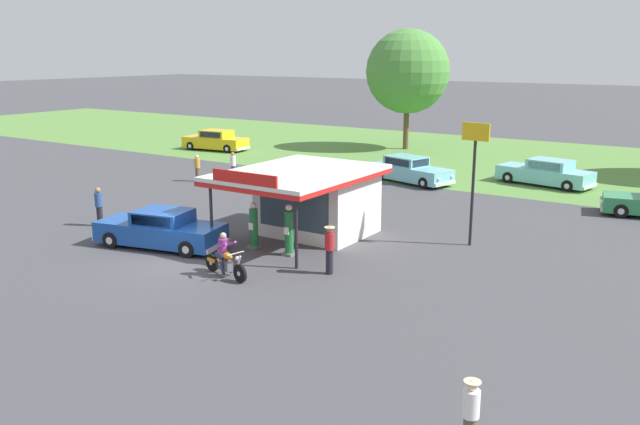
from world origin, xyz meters
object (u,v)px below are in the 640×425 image
(gas_pump_offside, at_px, (289,232))
(bystander_admiring_sedan, at_px, (233,165))
(roadside_pole_sign, at_px, (474,163))
(bystander_strolling_foreground, at_px, (471,415))
(gas_pump_nearside, at_px, (254,227))
(bystander_standing_back_lot, at_px, (197,167))
(featured_classic_sedan, at_px, (161,230))
(parked_car_back_row_centre_left, at_px, (216,141))
(parked_car_back_row_centre_right, at_px, (410,171))
(bystander_chatting_near_pumps, at_px, (99,206))
(motorcycle_with_rider, at_px, (225,258))
(parked_car_back_row_centre, at_px, (545,173))
(bystander_leaning_by_kiosk, at_px, (330,248))

(gas_pump_offside, height_order, bystander_admiring_sedan, gas_pump_offside)
(roadside_pole_sign, bearing_deg, bystander_strolling_foreground, -69.09)
(gas_pump_nearside, bearing_deg, bystander_standing_back_lot, 142.36)
(featured_classic_sedan, bearing_deg, roadside_pole_sign, 34.43)
(bystander_standing_back_lot, relative_size, roadside_pole_sign, 0.33)
(featured_classic_sedan, bearing_deg, bystander_strolling_foreground, -23.09)
(featured_classic_sedan, height_order, parked_car_back_row_centre_left, parked_car_back_row_centre_left)
(parked_car_back_row_centre_right, distance_m, bystander_chatting_near_pumps, 18.36)
(parked_car_back_row_centre_right, relative_size, bystander_standing_back_lot, 3.41)
(motorcycle_with_rider, bearing_deg, bystander_chatting_near_pumps, 167.33)
(bystander_admiring_sedan, bearing_deg, bystander_standing_back_lot, -133.07)
(bystander_chatting_near_pumps, xyz_separation_m, roadside_pole_sign, (14.97, 6.28, 2.43))
(gas_pump_nearside, distance_m, parked_car_back_row_centre, 20.28)
(parked_car_back_row_centre, distance_m, bystander_standing_back_lot, 20.60)
(gas_pump_nearside, xyz_separation_m, bystander_chatting_near_pumps, (-7.92, -1.16, 0.08))
(bystander_chatting_near_pumps, height_order, roadside_pole_sign, roadside_pole_sign)
(bystander_leaning_by_kiosk, distance_m, bystander_admiring_sedan, 18.41)
(parked_car_back_row_centre, bearing_deg, bystander_leaning_by_kiosk, -95.56)
(parked_car_back_row_centre_right, bearing_deg, bystander_strolling_foreground, -61.73)
(motorcycle_with_rider, xyz_separation_m, parked_car_back_row_centre_right, (-2.12, 19.00, 0.06))
(gas_pump_nearside, xyz_separation_m, gas_pump_offside, (1.74, 0.00, 0.07))
(gas_pump_nearside, relative_size, bystander_standing_back_lot, 1.16)
(gas_pump_offside, bearing_deg, bystander_standing_back_lot, 146.15)
(parked_car_back_row_centre_right, bearing_deg, motorcycle_with_rider, -83.63)
(bystander_chatting_near_pumps, height_order, bystander_standing_back_lot, bystander_chatting_near_pumps)
(bystander_leaning_by_kiosk, height_order, roadside_pole_sign, roadside_pole_sign)
(parked_car_back_row_centre_left, distance_m, parked_car_back_row_centre_right, 19.03)
(bystander_strolling_foreground, height_order, roadside_pole_sign, roadside_pole_sign)
(bystander_admiring_sedan, bearing_deg, parked_car_back_row_centre_left, 136.96)
(gas_pump_offside, bearing_deg, featured_classic_sedan, -158.89)
(parked_car_back_row_centre, height_order, bystander_standing_back_lot, bystander_standing_back_lot)
(featured_classic_sedan, height_order, bystander_chatting_near_pumps, bystander_chatting_near_pumps)
(bystander_leaning_by_kiosk, xyz_separation_m, roadside_pole_sign, (2.83, 6.13, 2.43))
(gas_pump_nearside, relative_size, motorcycle_with_rider, 0.84)
(gas_pump_offside, height_order, featured_classic_sedan, gas_pump_offside)
(motorcycle_with_rider, height_order, bystander_leaning_by_kiosk, bystander_leaning_by_kiosk)
(parked_car_back_row_centre_left, bearing_deg, bystander_admiring_sedan, -43.04)
(gas_pump_offside, bearing_deg, parked_car_back_row_centre, 77.00)
(bystander_strolling_foreground, bearing_deg, bystander_chatting_near_pumps, 159.99)
(gas_pump_nearside, bearing_deg, parked_car_back_row_centre_left, 135.36)
(parked_car_back_row_centre_right, bearing_deg, gas_pump_nearside, -87.13)
(bystander_admiring_sedan, height_order, roadside_pole_sign, roadside_pole_sign)
(parked_car_back_row_centre_left, bearing_deg, bystander_chatting_near_pumps, -60.44)
(bystander_admiring_sedan, bearing_deg, bystander_strolling_foreground, -40.34)
(parked_car_back_row_centre_left, height_order, bystander_leaning_by_kiosk, bystander_leaning_by_kiosk)
(bystander_standing_back_lot, bearing_deg, gas_pump_nearside, -37.64)
(featured_classic_sedan, height_order, roadside_pole_sign, roadside_pole_sign)
(gas_pump_nearside, height_order, parked_car_back_row_centre_right, gas_pump_nearside)
(parked_car_back_row_centre_right, distance_m, roadside_pole_sign, 13.48)
(roadside_pole_sign, bearing_deg, bystander_leaning_by_kiosk, -114.80)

